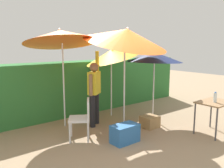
% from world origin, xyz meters
% --- Properties ---
extents(ground_plane, '(24.00, 24.00, 0.00)m').
position_xyz_m(ground_plane, '(0.00, 0.00, 0.00)').
color(ground_plane, '#9E8466').
extents(hedge_row, '(8.00, 0.70, 1.55)m').
position_xyz_m(hedge_row, '(0.00, 2.01, 0.77)').
color(hedge_row, '#2D7033').
rests_on(hedge_row, ground_plane).
extents(umbrella_rainbow, '(1.94, 1.96, 2.64)m').
position_xyz_m(umbrella_rainbow, '(0.16, -0.01, 2.23)').
color(umbrella_rainbow, silver).
rests_on(umbrella_rainbow, ground_plane).
extents(umbrella_orange, '(1.48, 1.48, 1.89)m').
position_xyz_m(umbrella_orange, '(1.26, 0.08, 1.72)').
color(umbrella_orange, silver).
rests_on(umbrella_orange, ground_plane).
extents(umbrella_yellow, '(1.80, 1.80, 2.58)m').
position_xyz_m(umbrella_yellow, '(-0.90, 1.12, 2.23)').
color(umbrella_yellow, silver).
rests_on(umbrella_yellow, ground_plane).
extents(umbrella_navy, '(1.56, 1.53, 2.13)m').
position_xyz_m(umbrella_navy, '(0.60, 1.07, 1.76)').
color(umbrella_navy, silver).
rests_on(umbrella_navy, ground_plane).
extents(person_vendor, '(0.50, 0.39, 1.88)m').
position_xyz_m(person_vendor, '(-0.23, 0.72, 0.93)').
color(person_vendor, black).
rests_on(person_vendor, ground_plane).
extents(chair_plastic, '(0.61, 0.61, 0.89)m').
position_xyz_m(chair_plastic, '(-0.96, 0.12, 0.51)').
color(chair_plastic, silver).
rests_on(chair_plastic, ground_plane).
extents(cooler_box, '(0.58, 0.34, 0.39)m').
position_xyz_m(cooler_box, '(-0.35, -0.57, 0.19)').
color(cooler_box, '#2D6BB7').
rests_on(cooler_box, ground_plane).
extents(crate_cardboard, '(0.39, 0.37, 0.29)m').
position_xyz_m(crate_cardboard, '(0.75, -0.27, 0.14)').
color(crate_cardboard, '#9E7A4C').
rests_on(crate_cardboard, ground_plane).
extents(folding_table, '(0.80, 0.60, 0.76)m').
position_xyz_m(folding_table, '(1.59, -1.47, 0.66)').
color(folding_table, '#4C4C51').
rests_on(folding_table, ground_plane).
extents(bottle_water, '(0.07, 0.07, 0.24)m').
position_xyz_m(bottle_water, '(1.53, -1.50, 0.87)').
color(bottle_water, silver).
rests_on(bottle_water, folding_table).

